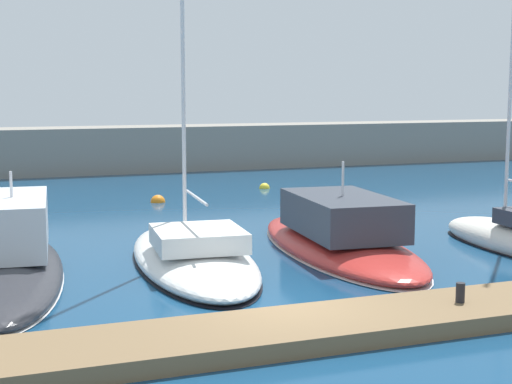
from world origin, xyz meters
The scene contains 9 objects.
ground_plane centered at (0.00, 0.00, 0.00)m, with size 120.00×120.00×0.00m, color navy.
dock_pier centered at (0.00, -1.29, 0.19)m, with size 24.08×2.32×0.38m, color brown.
breakwater_seawall centered at (0.00, 31.73, 1.38)m, with size 108.00×3.57×2.76m, color gray.
motorboat_charcoal_second centered at (-5.41, 6.30, 0.54)m, with size 3.67×10.42×3.10m.
sailboat_white_third centered at (-0.48, 5.79, 0.32)m, with size 4.09×9.87×20.44m.
motorboat_red_fourth centered at (4.33, 6.04, 0.49)m, with size 4.29×10.72×3.11m.
mooring_buoy_yellow centered at (7.67, 21.17, 0.00)m, with size 0.55×0.55×0.55m, color yellow.
mooring_buoy_orange centered at (1.43, 18.32, 0.00)m, with size 0.66×0.66×0.66m, color orange.
dock_bollard centered at (3.64, -1.29, 0.60)m, with size 0.20×0.20×0.44m, color black.
Camera 1 is at (-6.33, -15.11, 5.05)m, focal length 53.75 mm.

